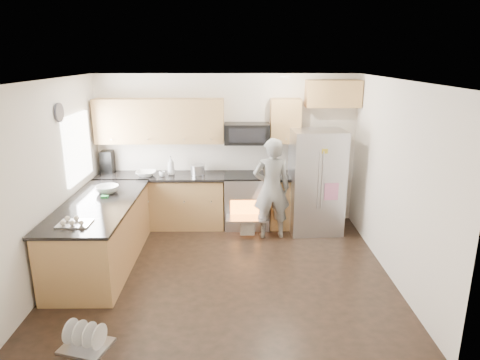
{
  "coord_description": "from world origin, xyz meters",
  "views": [
    {
      "loc": [
        0.18,
        -5.36,
        2.89
      ],
      "look_at": [
        0.22,
        0.5,
        1.18
      ],
      "focal_mm": 32.0,
      "sensor_mm": 36.0,
      "label": 1
    }
  ],
  "objects_px": {
    "dish_rack": "(86,341)",
    "refrigerator": "(316,182)",
    "stove_range": "(247,189)",
    "person": "(272,189)"
  },
  "relations": [
    {
      "from": "dish_rack",
      "to": "refrigerator",
      "type": "bearing_deg",
      "value": 46.68
    },
    {
      "from": "refrigerator",
      "to": "stove_range",
      "type": "bearing_deg",
      "value": 164.42
    },
    {
      "from": "stove_range",
      "to": "person",
      "type": "relative_size",
      "value": 1.08
    },
    {
      "from": "stove_range",
      "to": "person",
      "type": "bearing_deg",
      "value": -51.75
    },
    {
      "from": "dish_rack",
      "to": "person",
      "type": "bearing_deg",
      "value": 52.95
    },
    {
      "from": "stove_range",
      "to": "refrigerator",
      "type": "distance_m",
      "value": 1.19
    },
    {
      "from": "person",
      "to": "dish_rack",
      "type": "height_order",
      "value": "person"
    },
    {
      "from": "stove_range",
      "to": "refrigerator",
      "type": "xyz_separation_m",
      "value": [
        1.15,
        -0.24,
        0.19
      ]
    },
    {
      "from": "stove_range",
      "to": "dish_rack",
      "type": "xyz_separation_m",
      "value": [
        -1.73,
        -3.29,
        -0.6
      ]
    },
    {
      "from": "stove_range",
      "to": "dish_rack",
      "type": "height_order",
      "value": "stove_range"
    }
  ]
}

